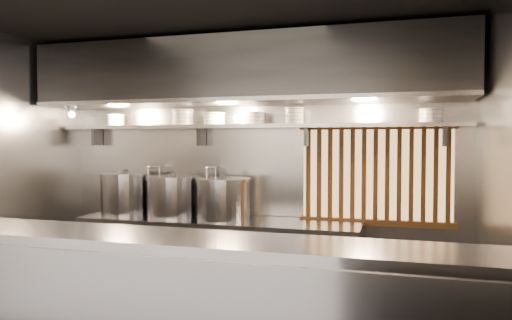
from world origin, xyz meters
The scene contains 20 objects.
ceiling centered at (0.00, 0.00, 2.80)m, with size 4.50×4.50×0.00m, color black.
wall_back centered at (0.00, 1.50, 1.40)m, with size 4.50×4.50×0.00m, color gray.
wall_right centered at (2.25, 0.00, 1.40)m, with size 3.00×3.00×0.00m, color gray.
cooking_bench centered at (-0.30, 1.13, 0.45)m, with size 3.00×0.70×0.90m, color #9C9CA1.
bowl_shelf centered at (0.00, 1.32, 1.88)m, with size 4.40×0.34×0.04m, color #9C9CA1.
exhaust_hood centered at (0.00, 1.10, 2.42)m, with size 4.40×0.81×0.65m.
wood_screen centered at (1.30, 1.45, 1.38)m, with size 1.56×0.09×1.04m.
faucet_left centered at (-1.15, 1.37, 1.31)m, with size 0.04×0.30×0.50m.
faucet_right centered at (-0.45, 1.37, 1.31)m, with size 0.04×0.30×0.50m.
heat_lamp centered at (-1.90, 0.85, 2.07)m, with size 0.25×0.35×0.20m.
pendant_bulb centered at (-0.10, 1.20, 1.96)m, with size 0.09×0.09×0.19m.
stock_pot_left centered at (-0.83, 1.17, 1.12)m, with size 0.60×0.60×0.48m.
stock_pot_mid centered at (-1.43, 1.18, 1.13)m, with size 0.62×0.62×0.50m.
stock_pot_right centered at (-0.23, 1.11, 1.12)m, with size 0.62×0.62×0.48m.
bowl_stack_0 centered at (-1.64, 1.32, 1.97)m, with size 0.21×0.21×0.13m.
bowl_stack_1 centered at (-0.78, 1.32, 1.98)m, with size 0.24×0.24×0.17m.
bowl_stack_2 centered at (-0.41, 1.32, 1.97)m, with size 0.24×0.24×0.13m.
bowl_stack_3 centered at (0.05, 1.32, 1.97)m, with size 0.24×0.24×0.13m.
bowl_stack_4 centered at (0.48, 1.32, 1.98)m, with size 0.21×0.21×0.17m.
bowl_stack_5 centered at (1.82, 1.32, 1.97)m, with size 0.23×0.23×0.13m.
Camera 1 is at (1.60, -3.76, 1.72)m, focal length 35.00 mm.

